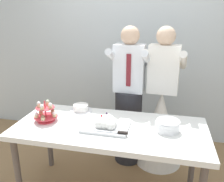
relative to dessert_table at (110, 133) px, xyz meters
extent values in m
cube|color=silver|center=(0.00, 1.41, 0.75)|extent=(5.20, 0.10, 2.90)
cube|color=white|center=(0.00, 0.00, 0.05)|extent=(1.80, 0.80, 0.05)
cylinder|color=#564C47|center=(-0.82, -0.32, -0.34)|extent=(0.06, 0.06, 0.72)
cylinder|color=#564C47|center=(-0.82, 0.32, -0.34)|extent=(0.06, 0.06, 0.72)
cylinder|color=#564C47|center=(0.82, 0.32, -0.34)|extent=(0.06, 0.06, 0.72)
cylinder|color=#D83F4C|center=(-0.64, -0.03, 0.08)|extent=(0.17, 0.17, 0.01)
cylinder|color=#D83F4C|center=(-0.64, -0.03, 0.18)|extent=(0.01, 0.01, 0.21)
cylinder|color=#D83F4C|center=(-0.64, -0.03, 0.12)|extent=(0.23, 0.23, 0.01)
cylinder|color=#D1B784|center=(-0.55, -0.02, 0.14)|extent=(0.04, 0.04, 0.03)
sphere|color=white|center=(-0.55, -0.02, 0.16)|extent=(0.04, 0.04, 0.04)
cylinder|color=#D1B784|center=(-0.60, 0.05, 0.14)|extent=(0.04, 0.04, 0.03)
sphere|color=brown|center=(-0.60, 0.05, 0.16)|extent=(0.04, 0.04, 0.04)
cylinder|color=#D1B784|center=(-0.72, 0.02, 0.14)|extent=(0.04, 0.04, 0.03)
sphere|color=beige|center=(-0.72, 0.02, 0.16)|extent=(0.04, 0.04, 0.04)
cylinder|color=#D1B784|center=(-0.71, -0.07, 0.14)|extent=(0.04, 0.04, 0.03)
sphere|color=white|center=(-0.71, -0.07, 0.16)|extent=(0.04, 0.04, 0.04)
cylinder|color=#D1B784|center=(-0.62, -0.11, 0.14)|extent=(0.04, 0.04, 0.03)
sphere|color=brown|center=(-0.62, -0.11, 0.16)|extent=(0.04, 0.04, 0.04)
cylinder|color=#D83F4C|center=(-0.64, -0.03, 0.21)|extent=(0.18, 0.18, 0.01)
cylinder|color=#D1B784|center=(-0.58, -0.03, 0.23)|extent=(0.04, 0.04, 0.03)
sphere|color=white|center=(-0.58, -0.03, 0.25)|extent=(0.04, 0.04, 0.04)
cylinder|color=#D1B784|center=(-0.64, 0.04, 0.23)|extent=(0.04, 0.04, 0.03)
sphere|color=beige|center=(-0.64, 0.04, 0.25)|extent=(0.04, 0.04, 0.04)
cylinder|color=#D1B784|center=(-0.70, -0.03, 0.23)|extent=(0.04, 0.04, 0.03)
sphere|color=white|center=(-0.70, -0.03, 0.25)|extent=(0.04, 0.04, 0.04)
cylinder|color=#D1B784|center=(-0.64, -0.09, 0.23)|extent=(0.04, 0.04, 0.03)
sphere|color=white|center=(-0.64, -0.09, 0.25)|extent=(0.04, 0.04, 0.04)
cube|color=silver|center=(-0.02, -0.04, 0.09)|extent=(0.42, 0.31, 0.02)
sphere|color=white|center=(0.04, -0.04, 0.12)|extent=(0.08, 0.08, 0.08)
sphere|color=white|center=(0.02, 0.00, 0.13)|extent=(0.09, 0.09, 0.09)
sphere|color=white|center=(-0.02, 0.04, 0.13)|extent=(0.10, 0.10, 0.10)
sphere|color=white|center=(-0.08, 0.01, 0.13)|extent=(0.09, 0.09, 0.09)
sphere|color=white|center=(-0.09, -0.04, 0.12)|extent=(0.07, 0.07, 0.07)
sphere|color=white|center=(-0.07, -0.09, 0.13)|extent=(0.10, 0.10, 0.10)
sphere|color=white|center=(-0.02, -0.09, 0.13)|extent=(0.10, 0.10, 0.10)
sphere|color=white|center=(0.03, -0.10, 0.13)|extent=(0.09, 0.09, 0.09)
sphere|color=white|center=(-0.02, -0.04, 0.14)|extent=(0.11, 0.11, 0.11)
sphere|color=#DB474C|center=(-0.03, -0.02, 0.18)|extent=(0.02, 0.02, 0.02)
sphere|color=#B21923|center=(-0.07, -0.02, 0.18)|extent=(0.02, 0.02, 0.02)
sphere|color=#B21923|center=(-0.01, -0.02, 0.19)|extent=(0.02, 0.02, 0.02)
sphere|color=#2D1938|center=(-0.03, 0.02, 0.19)|extent=(0.02, 0.02, 0.02)
sphere|color=#2D1938|center=(-0.02, -0.03, 0.19)|extent=(0.02, 0.02, 0.02)
sphere|color=#DB474C|center=(-0.06, -0.03, 0.17)|extent=(0.02, 0.02, 0.02)
cube|color=silver|center=(0.01, -0.16, 0.10)|extent=(0.23, 0.02, 0.00)
cube|color=black|center=(0.16, -0.16, 0.11)|extent=(0.09, 0.03, 0.02)
cylinder|color=white|center=(0.53, 0.03, 0.08)|extent=(0.21, 0.21, 0.01)
cylinder|color=white|center=(0.53, 0.04, 0.09)|extent=(0.21, 0.21, 0.01)
cylinder|color=white|center=(0.53, 0.03, 0.10)|extent=(0.21, 0.21, 0.01)
cylinder|color=white|center=(0.52, 0.03, 0.11)|extent=(0.21, 0.21, 0.01)
cylinder|color=white|center=(0.53, 0.03, 0.12)|extent=(0.21, 0.21, 0.01)
cylinder|color=white|center=(0.53, 0.03, 0.13)|extent=(0.21, 0.21, 0.01)
cylinder|color=white|center=(0.53, 0.03, 0.15)|extent=(0.21, 0.21, 0.01)
cylinder|color=white|center=(0.52, 0.03, 0.16)|extent=(0.21, 0.21, 0.01)
cylinder|color=white|center=(0.53, 0.03, 0.17)|extent=(0.21, 0.21, 0.01)
cylinder|color=white|center=(-0.39, 0.28, 0.08)|extent=(0.24, 0.24, 0.01)
cylinder|color=white|center=(-0.39, 0.28, 0.12)|extent=(0.16, 0.16, 0.07)
cylinder|color=#232328|center=(0.07, 0.66, -0.24)|extent=(0.32, 0.32, 0.92)
cube|color=white|center=(0.07, 0.66, 0.49)|extent=(0.35, 0.22, 0.54)
sphere|color=#D8B293|center=(0.07, 0.66, 0.85)|extent=(0.21, 0.21, 0.21)
cylinder|color=white|center=(-0.11, 0.67, 0.60)|extent=(0.11, 0.49, 0.28)
cylinder|color=white|center=(0.27, 0.64, 0.60)|extent=(0.11, 0.49, 0.28)
cube|color=maroon|center=(0.08, 0.55, 0.49)|extent=(0.05, 0.02, 0.36)
cone|color=white|center=(0.45, 0.70, -0.24)|extent=(0.56, 0.56, 0.92)
cube|color=white|center=(0.45, 0.70, 0.49)|extent=(0.35, 0.23, 0.54)
sphere|color=beige|center=(0.45, 0.70, 0.85)|extent=(0.21, 0.21, 0.21)
cylinder|color=white|center=(0.27, 0.71, 0.60)|extent=(0.11, 0.49, 0.28)
cylinder|color=white|center=(0.65, 0.68, 0.60)|extent=(0.11, 0.49, 0.28)
camera|label=1|loc=(0.48, -1.98, 1.09)|focal=38.42mm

